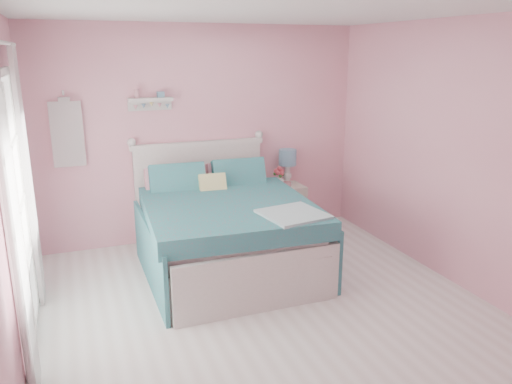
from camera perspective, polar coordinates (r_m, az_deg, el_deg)
floor at (r=4.57m, az=1.97°, el=-14.14°), size 4.50×4.50×0.00m
room_shell at (r=4.02m, az=2.18°, el=5.81°), size 4.50×4.50×4.50m
bed at (r=5.39m, az=-3.66°, el=-4.54°), size 1.77×2.16×1.23m
nightstand at (r=6.53m, az=3.45°, el=-1.81°), size 0.42×0.42×0.61m
table_lamp at (r=6.47m, az=3.62°, el=3.68°), size 0.23×0.23×0.45m
vase at (r=6.42m, az=2.66°, el=1.39°), size 0.15×0.15×0.15m
teacup at (r=6.28m, az=3.55°, el=0.78°), size 0.14×0.14×0.09m
roses at (r=6.39m, az=2.67°, el=2.37°), size 0.14×0.11×0.12m
wall_shelf at (r=5.93m, az=-12.03°, el=10.17°), size 0.50×0.15×0.25m
hanging_dress at (r=5.89m, az=-20.75°, el=6.17°), size 0.34×0.03×0.72m
french_door at (r=4.24m, az=-25.60°, el=-2.34°), size 0.04×1.32×2.16m
curtain_near at (r=3.50m, az=-25.79°, el=-4.19°), size 0.04×0.40×2.32m
curtain_far at (r=4.93m, az=-24.60°, el=1.42°), size 0.04×0.40×2.32m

